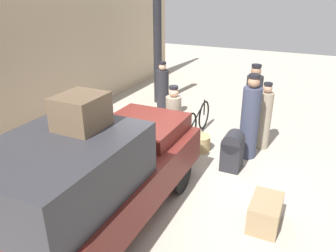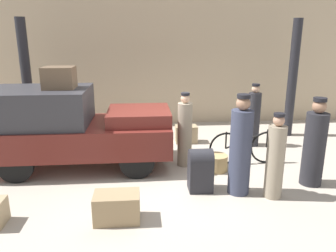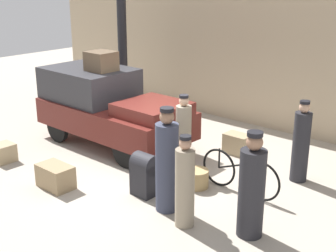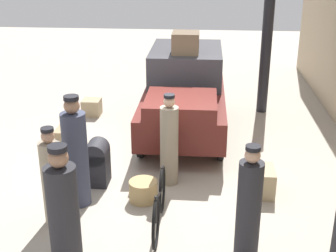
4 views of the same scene
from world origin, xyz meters
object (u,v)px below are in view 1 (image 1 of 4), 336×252
at_px(porter_with_bicycle, 253,101).
at_px(suitcase_small_leather, 265,213).
at_px(wicker_basket, 200,143).
at_px(porter_carrying_trunk, 264,119).
at_px(trunk_umber_medium, 117,132).
at_px(trunk_on_truck_roof, 81,112).
at_px(porter_standing_middle, 250,120).
at_px(bicycle, 198,121).
at_px(porter_lifting_near_truck, 163,94).
at_px(truck, 96,174).
at_px(conductor_in_dark_uniform, 173,127).
at_px(trunk_barrel_dark, 232,150).

xyz_separation_m(porter_with_bicycle, suitcase_small_leather, (-3.77, -1.04, -0.57)).
xyz_separation_m(wicker_basket, porter_carrying_trunk, (0.76, -1.28, 0.55)).
relative_size(trunk_umber_medium, trunk_on_truck_roof, 0.93).
distance_m(porter_standing_middle, porter_with_bicycle, 1.58).
height_order(porter_standing_middle, suitcase_small_leather, porter_standing_middle).
height_order(wicker_basket, trunk_umber_medium, trunk_umber_medium).
xyz_separation_m(suitcase_small_leather, trunk_umber_medium, (1.65, 3.87, 0.00)).
relative_size(bicycle, trunk_on_truck_roof, 2.71).
xyz_separation_m(wicker_basket, porter_with_bicycle, (1.73, -0.81, 0.62)).
bearing_deg(bicycle, porter_with_bicycle, -50.29).
bearing_deg(bicycle, porter_lifting_near_truck, 65.34).
relative_size(porter_lifting_near_truck, trunk_on_truck_roof, 2.62).
bearing_deg(suitcase_small_leather, truck, 115.24).
xyz_separation_m(conductor_in_dark_uniform, trunk_barrel_dark, (0.13, -1.28, -0.34)).
bearing_deg(conductor_in_dark_uniform, trunk_barrel_dark, -84.01).
xyz_separation_m(truck, porter_standing_middle, (3.34, -1.60, -0.09)).
distance_m(bicycle, wicker_basket, 0.87).
distance_m(truck, porter_standing_middle, 3.71).
height_order(porter_standing_middle, trunk_barrel_dark, porter_standing_middle).
relative_size(porter_carrying_trunk, trunk_barrel_dark, 1.91).
height_order(bicycle, porter_with_bicycle, porter_with_bicycle).
xyz_separation_m(truck, porter_carrying_trunk, (3.93, -1.81, -0.23)).
relative_size(porter_lifting_near_truck, trunk_umber_medium, 2.82).
height_order(wicker_basket, porter_standing_middle, porter_standing_middle).
height_order(wicker_basket, trunk_barrel_dark, trunk_barrel_dark).
relative_size(truck, trunk_umber_medium, 6.61).
bearing_deg(wicker_basket, trunk_umber_medium, 101.03).
distance_m(conductor_in_dark_uniform, trunk_umber_medium, 1.74).
bearing_deg(porter_standing_middle, conductor_in_dark_uniform, 119.95).
relative_size(porter_lifting_near_truck, porter_carrying_trunk, 1.05).
bearing_deg(trunk_on_truck_roof, wicker_basket, -9.08).
bearing_deg(trunk_barrel_dark, porter_carrying_trunk, -16.56).
xyz_separation_m(porter_standing_middle, porter_carrying_trunk, (0.58, -0.21, -0.14)).
relative_size(truck, wicker_basket, 8.15).
relative_size(conductor_in_dark_uniform, trunk_barrel_dark, 2.03).
relative_size(porter_carrying_trunk, trunk_umber_medium, 2.68).
bearing_deg(trunk_umber_medium, truck, -151.77).
bearing_deg(trunk_barrel_dark, bicycle, 43.91).
height_order(wicker_basket, porter_carrying_trunk, porter_carrying_trunk).
relative_size(porter_with_bicycle, trunk_on_truck_roof, 2.75).
relative_size(truck, porter_lifting_near_truck, 2.34).
bearing_deg(porter_with_bicycle, trunk_barrel_dark, -177.89).
height_order(porter_standing_middle, porter_with_bicycle, porter_standing_middle).
height_order(wicker_basket, suitcase_small_leather, suitcase_small_leather).
relative_size(truck, suitcase_small_leather, 5.38).
xyz_separation_m(bicycle, porter_standing_middle, (-0.59, -1.41, 0.48)).
bearing_deg(wicker_basket, porter_standing_middle, -80.60).
height_order(conductor_in_dark_uniform, porter_with_bicycle, porter_with_bicycle).
bearing_deg(trunk_umber_medium, porter_carrying_trunk, -70.74).
relative_size(wicker_basket, porter_carrying_trunk, 0.30).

